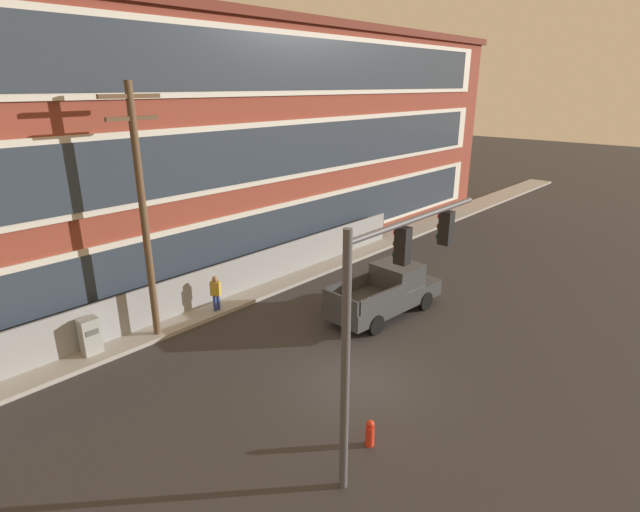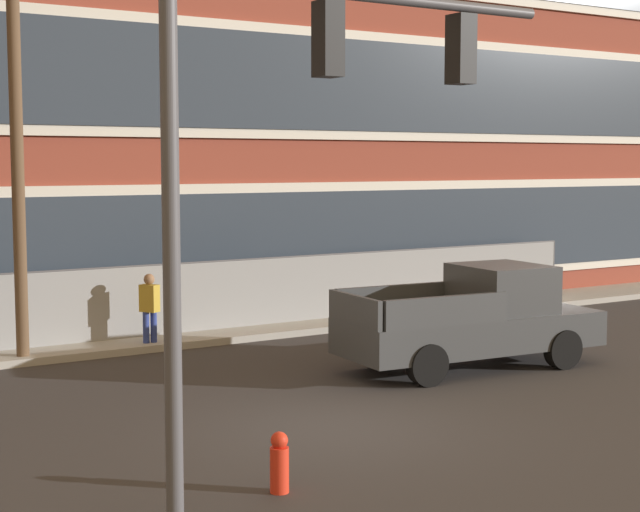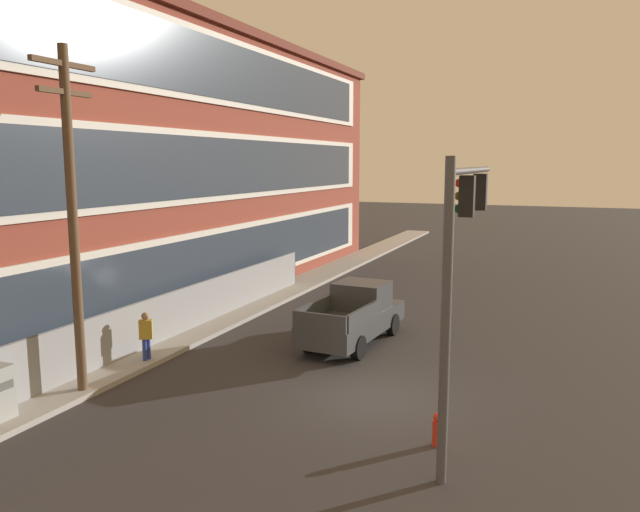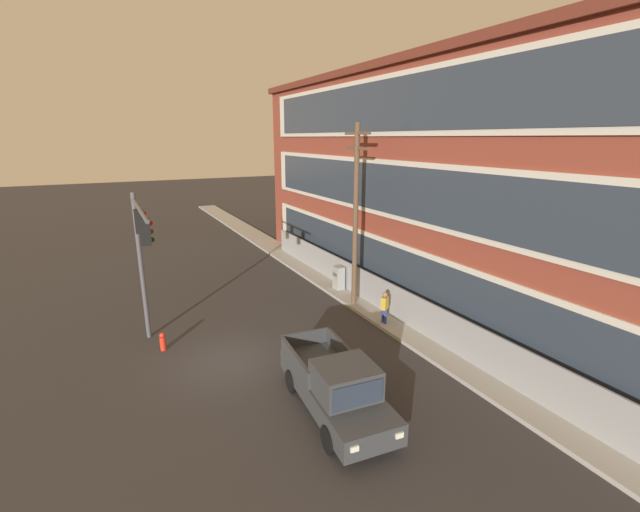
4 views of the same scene
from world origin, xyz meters
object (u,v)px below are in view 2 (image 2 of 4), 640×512
at_px(fire_hydrant, 279,463).
at_px(pedestrian_near_cabinet, 150,306).
at_px(pickup_truck_dark_grey, 476,321).
at_px(utility_pole_near_corner, 16,115).
at_px(traffic_signal_mast, 289,126).

bearing_deg(fire_hydrant, pedestrian_near_cabinet, 77.03).
relative_size(pickup_truck_dark_grey, utility_pole_near_corner, 0.60).
bearing_deg(traffic_signal_mast, fire_hydrant, 78.30).
xyz_separation_m(traffic_signal_mast, utility_pole_near_corner, (-0.48, 10.06, 0.52)).
height_order(traffic_signal_mast, pedestrian_near_cabinet, traffic_signal_mast).
relative_size(traffic_signal_mast, utility_pole_near_corner, 0.69).
xyz_separation_m(pickup_truck_dark_grey, pedestrian_near_cabinet, (-4.83, 5.27, 0.01)).
height_order(traffic_signal_mast, fire_hydrant, traffic_signal_mast).
xyz_separation_m(pedestrian_near_cabinet, fire_hydrant, (-2.22, -9.65, -0.59)).
relative_size(utility_pole_near_corner, fire_hydrant, 11.93).
relative_size(pickup_truck_dark_grey, pedestrian_near_cabinet, 3.31).
distance_m(pedestrian_near_cabinet, fire_hydrant, 9.92).
relative_size(traffic_signal_mast, pedestrian_near_cabinet, 3.82).
distance_m(pickup_truck_dark_grey, pedestrian_near_cabinet, 7.14).
bearing_deg(fire_hydrant, pickup_truck_dark_grey, 31.87).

